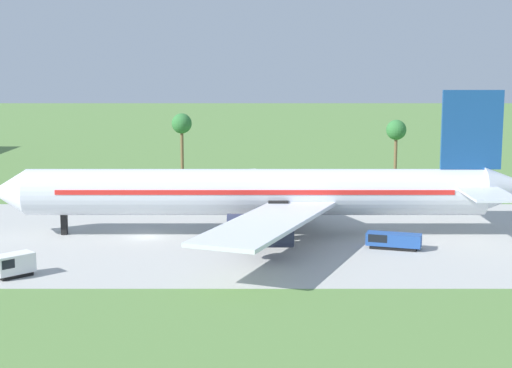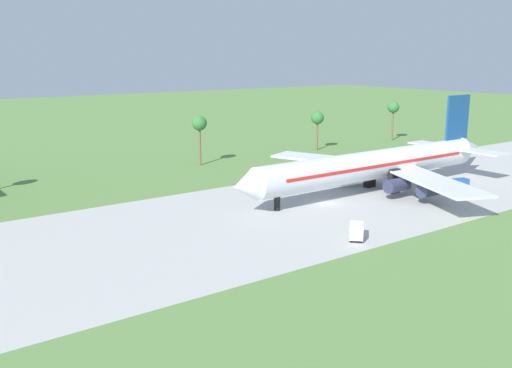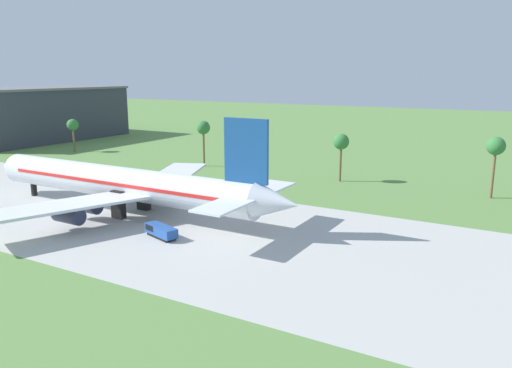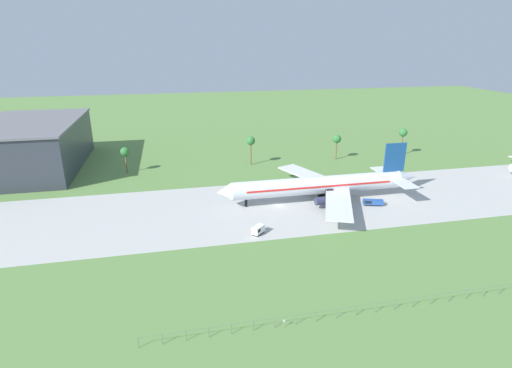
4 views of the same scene
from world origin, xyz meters
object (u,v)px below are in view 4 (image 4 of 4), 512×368
at_px(terminal_building, 32,145).
at_px(catering_van, 258,230).
at_px(baggage_tug, 372,202).
at_px(jet_airliner, 323,185).
at_px(no_stopping_sign, 284,322).

bearing_deg(terminal_building, catering_van, -45.43).
bearing_deg(catering_van, baggage_tug, 16.61).
height_order(jet_airliner, no_stopping_sign, jet_airliner).
distance_m(baggage_tug, catering_van, 41.57).
distance_m(jet_airliner, baggage_tug, 16.48).
bearing_deg(no_stopping_sign, catering_van, 84.63).
relative_size(jet_airliner, no_stopping_sign, 40.48).
xyz_separation_m(catering_van, no_stopping_sign, (-3.52, -37.40, -0.22)).
bearing_deg(jet_airliner, baggage_tug, -27.94).
xyz_separation_m(jet_airliner, terminal_building, (-101.88, 57.92, 4.30)).
distance_m(jet_airliner, catering_van, 32.48).
relative_size(jet_airliner, baggage_tug, 10.43).
xyz_separation_m(baggage_tug, no_stopping_sign, (-43.35, -49.28, 0.04)).
distance_m(baggage_tug, no_stopping_sign, 65.64).
bearing_deg(jet_airliner, no_stopping_sign, -117.31).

